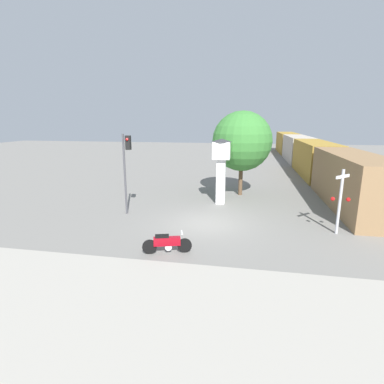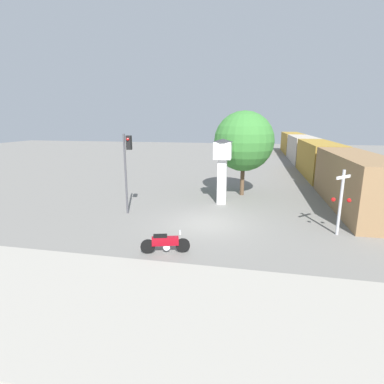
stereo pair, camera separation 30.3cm
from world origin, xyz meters
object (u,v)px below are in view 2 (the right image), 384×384
object	(u,v)px
traffic_light	(127,160)
street_tree	(244,141)
clock_tower	(222,161)
railroad_crossing_signal	(341,200)
motorcycle	(165,243)
freight_train	(309,153)

from	to	relation	value
traffic_light	street_tree	size ratio (longest dim) A/B	0.77
traffic_light	street_tree	world-z (taller)	street_tree
clock_tower	railroad_crossing_signal	bearing A→B (deg)	-36.39
motorcycle	traffic_light	world-z (taller)	traffic_light
clock_tower	street_tree	xyz separation A→B (m)	(1.24, 2.68, 1.11)
motorcycle	clock_tower	bearing A→B (deg)	63.64
clock_tower	railroad_crossing_signal	distance (m)	7.76
clock_tower	motorcycle	bearing A→B (deg)	-100.29
railroad_crossing_signal	street_tree	distance (m)	9.04
freight_train	railroad_crossing_signal	bearing A→B (deg)	-95.59
motorcycle	traffic_light	distance (m)	6.74
freight_train	street_tree	xyz separation A→B (m)	(-7.16, -15.46, 2.30)
motorcycle	freight_train	distance (m)	28.24
motorcycle	traffic_light	xyz separation A→B (m)	(-3.70, 4.90, 2.79)
clock_tower	freight_train	bearing A→B (deg)	65.15
motorcycle	street_tree	world-z (taller)	street_tree
motorcycle	street_tree	bearing A→B (deg)	59.86
motorcycle	street_tree	distance (m)	11.84
traffic_light	railroad_crossing_signal	bearing A→B (deg)	-5.95
street_tree	railroad_crossing_signal	bearing A→B (deg)	-55.70
motorcycle	clock_tower	size ratio (longest dim) A/B	0.47
traffic_light	street_tree	distance (m)	8.87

